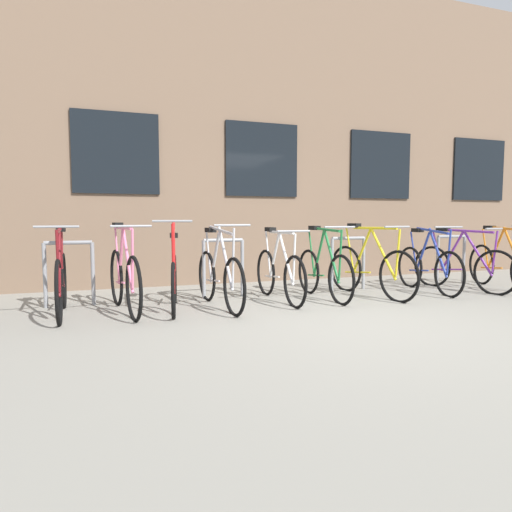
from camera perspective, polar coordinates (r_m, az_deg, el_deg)
ground_plane at (r=4.99m, az=13.49°, el=-8.09°), size 42.00×42.00×0.00m
storefront_building at (r=11.32m, az=-5.66°, el=12.84°), size 28.00×7.24×5.39m
bike_rack at (r=6.55m, az=4.24°, el=-0.43°), size 6.61×0.05×0.83m
bicycle_silver at (r=5.56m, az=-4.75°, el=-2.65°), size 0.44×1.74×1.06m
bicycle_maroon at (r=5.54m, az=-23.79°, el=-3.02°), size 0.44×1.68×1.05m
bicycle_white at (r=6.00m, az=2.99°, el=-2.17°), size 0.44×1.71×1.00m
bicycle_blue at (r=7.24m, az=21.29°, el=-1.32°), size 0.44×1.65×1.02m
bicycle_purple at (r=7.58m, az=24.96°, el=-1.16°), size 0.56×1.69×0.99m
bicycle_yellow at (r=6.56m, az=14.47°, el=-1.58°), size 0.46×1.78×1.06m
bicycle_pink at (r=5.49m, az=-16.60°, el=-2.77°), size 0.44×1.75×1.08m
bicycle_green at (r=6.24m, az=8.69°, el=-1.96°), size 0.44×1.63×1.03m
bicycle_orange at (r=8.03m, az=29.11°, el=-0.96°), size 0.56×1.74×1.03m
bicycle_red at (r=5.52m, az=-10.50°, el=-2.93°), size 0.45×1.62×1.11m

